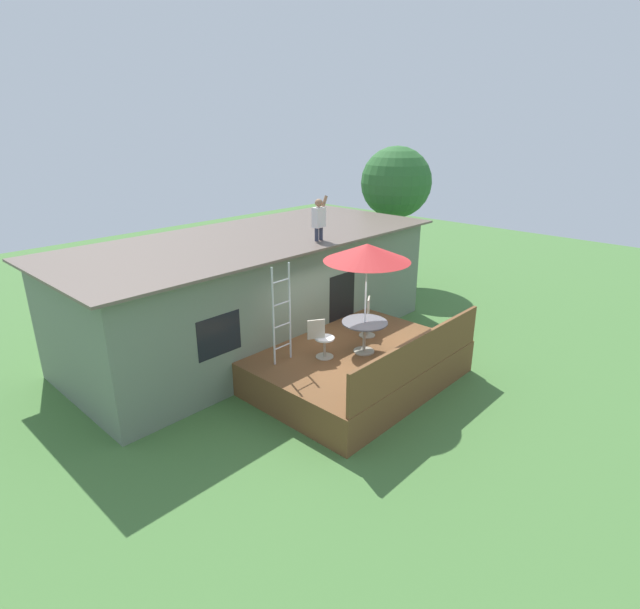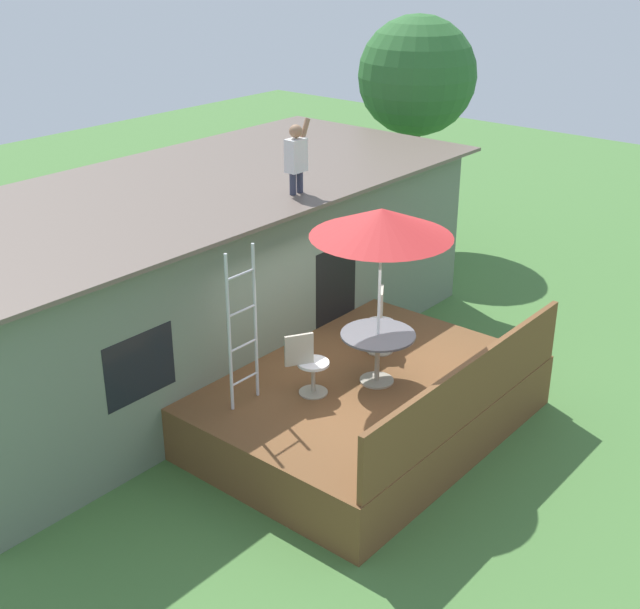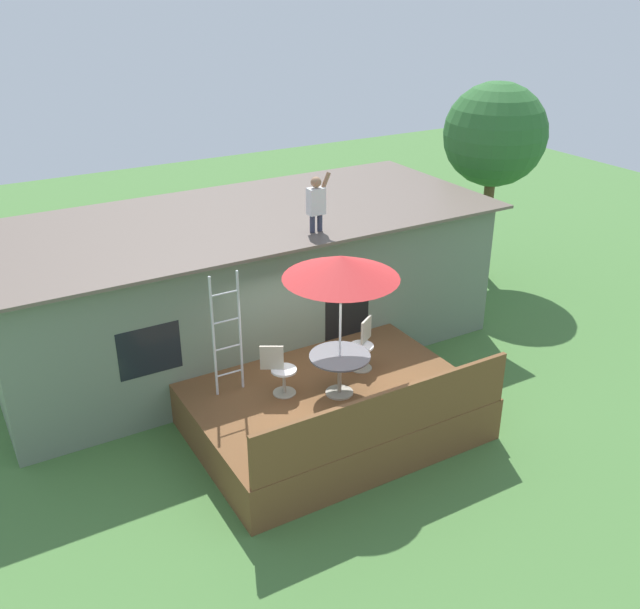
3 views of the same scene
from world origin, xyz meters
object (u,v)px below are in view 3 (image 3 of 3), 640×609
at_px(patio_table, 340,364).
at_px(patio_umbrella, 341,267).
at_px(person_figure, 317,200).
at_px(patio_chair_right, 363,345).
at_px(step_ladder, 227,334).
at_px(backyard_tree, 495,136).
at_px(patio_chair_left, 280,370).

distance_m(patio_table, patio_umbrella, 1.76).
relative_size(person_figure, patio_chair_right, 1.21).
relative_size(step_ladder, backyard_tree, 0.44).
bearing_deg(patio_chair_left, patio_chair_right, 31.83).
xyz_separation_m(person_figure, backyard_tree, (6.28, 2.06, 0.16)).
bearing_deg(step_ladder, patio_chair_right, -10.71).
bearing_deg(step_ladder, backyard_tree, 20.31).
height_order(patio_chair_right, backyard_tree, backyard_tree).
height_order(step_ladder, patio_chair_right, step_ladder).
height_order(step_ladder, patio_chair_left, step_ladder).
bearing_deg(patio_table, step_ladder, 147.25).
xyz_separation_m(patio_umbrella, person_figure, (0.80, 2.16, 0.41)).
xyz_separation_m(patio_table, patio_chair_right, (0.84, 0.56, -0.13)).
xyz_separation_m(patio_umbrella, patio_chair_left, (-0.88, 0.51, -1.89)).
distance_m(step_ladder, patio_chair_right, 2.56).
bearing_deg(patio_umbrella, person_figure, 69.79).
height_order(patio_umbrella, backyard_tree, backyard_tree).
distance_m(patio_chair_left, backyard_tree, 9.12).
distance_m(patio_table, person_figure, 3.17).
bearing_deg(backyard_tree, patio_umbrella, -149.13).
xyz_separation_m(patio_table, backyard_tree, (7.07, 4.23, 2.33)).
distance_m(step_ladder, patio_chair_left, 1.08).
bearing_deg(patio_umbrella, patio_chair_right, 33.64).
height_order(step_ladder, backyard_tree, backyard_tree).
distance_m(patio_umbrella, patio_chair_right, 2.15).
height_order(patio_umbrella, person_figure, person_figure).
bearing_deg(patio_chair_left, person_figure, 74.75).
bearing_deg(patio_umbrella, patio_chair_left, 149.78).
bearing_deg(patio_chair_right, patio_chair_left, -32.02).
xyz_separation_m(patio_table, patio_umbrella, (0.00, 0.00, 1.76)).
height_order(patio_umbrella, step_ladder, patio_umbrella).
relative_size(patio_chair_right, backyard_tree, 0.18).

